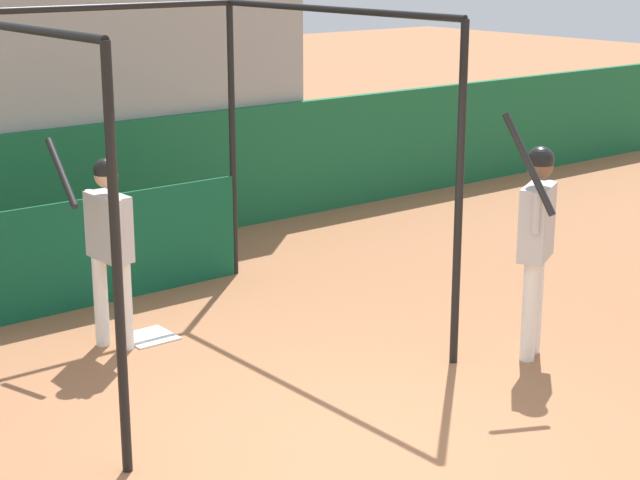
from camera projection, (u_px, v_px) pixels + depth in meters
ground_plane at (353, 448)px, 7.72m from camera, size 60.00×60.00×0.00m
outfield_wall at (17, 202)px, 11.84m from camera, size 24.00×0.12×1.53m
batting_cage at (134, 191)px, 10.00m from camera, size 3.27×3.43×2.97m
home_plate at (149, 337)px, 9.89m from camera, size 0.44×0.44×0.02m
player_batter at (108, 235)px, 9.40m from camera, size 0.50×0.91×1.86m
player_waiting at (536, 230)px, 9.14m from camera, size 0.67×0.66×2.19m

